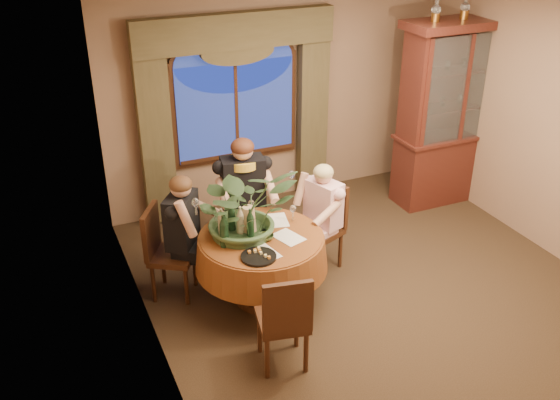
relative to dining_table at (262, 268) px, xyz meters
name	(u,v)px	position (x,y,z in m)	size (l,w,h in m)	color
floor	(375,291)	(1.12, -0.35, -0.38)	(5.00, 5.00, 0.00)	black
wall_back	(278,95)	(1.12, 2.15, 1.02)	(4.50, 4.50, 0.00)	#856650
ceiling	(398,17)	(1.12, -0.35, 2.42)	(5.00, 5.00, 0.00)	white
window	(236,110)	(0.52, 2.08, 0.92)	(1.62, 0.10, 1.32)	navy
arched_transom	(234,47)	(0.53, 2.08, 1.71)	(1.60, 0.06, 0.44)	navy
drapery_left	(155,133)	(-0.50, 2.03, 0.80)	(0.38, 0.14, 2.32)	#474026
drapery_right	(313,110)	(1.56, 2.03, 0.80)	(0.38, 0.14, 2.32)	#474026
swag_valance	(236,31)	(0.52, 2.00, 1.90)	(2.45, 0.16, 0.42)	#474026
dining_table	(262,268)	(0.00, 0.00, 0.00)	(1.31, 1.31, 0.75)	maroon
china_cabinet	(451,114)	(3.10, 1.18, 0.80)	(1.45, 0.57, 2.36)	#3D1712
oil_lamp_left	(437,7)	(2.69, 1.18, 2.15)	(0.11, 0.11, 0.34)	#A5722D
oil_lamp_center	(465,4)	(3.10, 1.18, 2.15)	(0.11, 0.11, 0.34)	#A5722D
oil_lamp_right	(493,2)	(3.51, 1.18, 2.15)	(0.11, 0.11, 0.34)	#A5722D
chair_right	(319,229)	(0.80, 0.31, 0.10)	(0.42, 0.42, 0.96)	black
chair_back_right	(246,218)	(0.16, 0.85, 0.10)	(0.42, 0.42, 0.96)	black
chair_back	(172,253)	(-0.78, 0.47, 0.10)	(0.42, 0.42, 0.96)	black
chair_front_left	(282,318)	(-0.19, -0.93, 0.10)	(0.42, 0.42, 0.96)	black
person_pink	(323,217)	(0.84, 0.31, 0.24)	(0.44, 0.41, 1.24)	beige
person_back	(183,235)	(-0.65, 0.47, 0.28)	(0.47, 0.43, 1.31)	black
person_scarf	(244,200)	(0.13, 0.83, 0.35)	(0.52, 0.48, 1.45)	black
stoneware_vase	(249,221)	(-0.09, 0.09, 0.52)	(0.16, 0.16, 0.29)	tan
centerpiece_plant	(244,174)	(-0.11, 0.13, 1.00)	(0.98, 1.09, 0.85)	#3A5C36
olive_bowl	(266,237)	(0.02, -0.08, 0.40)	(0.15, 0.15, 0.05)	#495D31
cheese_platter	(259,257)	(-0.17, -0.36, 0.39)	(0.33, 0.33, 0.02)	black
wine_bottle_0	(224,228)	(-0.37, 0.01, 0.54)	(0.07, 0.07, 0.33)	black
wine_bottle_1	(222,224)	(-0.37, 0.09, 0.54)	(0.07, 0.07, 0.33)	tan
wine_bottle_2	(240,222)	(-0.19, 0.06, 0.54)	(0.07, 0.07, 0.33)	tan
wine_bottle_3	(250,225)	(-0.12, -0.03, 0.54)	(0.07, 0.07, 0.33)	black
wine_bottle_4	(223,231)	(-0.39, -0.04, 0.54)	(0.07, 0.07, 0.33)	black
wine_bottle_5	(232,219)	(-0.24, 0.16, 0.54)	(0.07, 0.07, 0.33)	black
tasting_paper_0	(288,237)	(0.23, -0.14, 0.38)	(0.21, 0.30, 0.00)	white
tasting_paper_1	(277,220)	(0.26, 0.22, 0.38)	(0.21, 0.30, 0.00)	white
tasting_paper_2	(264,253)	(-0.09, -0.31, 0.38)	(0.21, 0.30, 0.00)	white
wine_glass_person_pink	(293,213)	(0.41, 0.15, 0.46)	(0.07, 0.07, 0.18)	silver
wine_glass_person_back	(218,223)	(-0.35, 0.25, 0.46)	(0.07, 0.07, 0.18)	silver
wine_glass_person_scarf	(251,208)	(0.07, 0.43, 0.46)	(0.07, 0.07, 0.18)	silver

